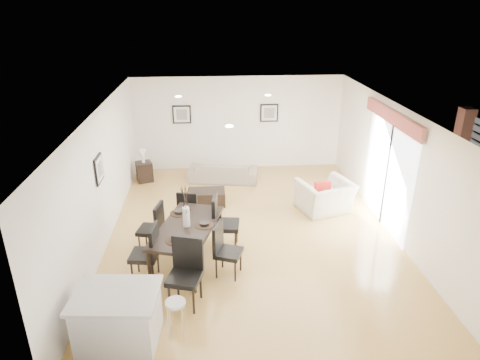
{
  "coord_description": "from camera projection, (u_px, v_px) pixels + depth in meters",
  "views": [
    {
      "loc": [
        -0.85,
        -8.0,
        4.63
      ],
      "look_at": [
        -0.21,
        0.4,
        1.09
      ],
      "focal_mm": 32.0,
      "sensor_mm": 36.0,
      "label": 1
    }
  ],
  "objects": [
    {
      "name": "ground",
      "position": [
        251.0,
        233.0,
        9.21
      ],
      "size": [
        8.0,
        8.0,
        0.0
      ],
      "primitive_type": "plane",
      "color": "tan",
      "rests_on": "ground"
    },
    {
      "name": "wall_back",
      "position": [
        238.0,
        123.0,
        12.36
      ],
      "size": [
        6.0,
        0.04,
        2.7
      ],
      "primitive_type": "cube",
      "color": "white",
      "rests_on": "ground"
    },
    {
      "name": "wall_front",
      "position": [
        286.0,
        304.0,
        5.01
      ],
      "size": [
        6.0,
        0.04,
        2.7
      ],
      "primitive_type": "cube",
      "color": "white",
      "rests_on": "ground"
    },
    {
      "name": "wall_left",
      "position": [
        102.0,
        180.0,
        8.48
      ],
      "size": [
        0.04,
        8.0,
        2.7
      ],
      "primitive_type": "cube",
      "color": "white",
      "rests_on": "ground"
    },
    {
      "name": "wall_right",
      "position": [
        395.0,
        171.0,
        8.9
      ],
      "size": [
        0.04,
        8.0,
        2.7
      ],
      "primitive_type": "cube",
      "color": "white",
      "rests_on": "ground"
    },
    {
      "name": "ceiling",
      "position": [
        253.0,
        110.0,
        8.16
      ],
      "size": [
        6.0,
        8.0,
        0.02
      ],
      "primitive_type": "cube",
      "color": "white",
      "rests_on": "wall_back"
    },
    {
      "name": "sofa",
      "position": [
        223.0,
        172.0,
        11.8
      ],
      "size": [
        1.95,
        1.02,
        0.54
      ],
      "primitive_type": "imported",
      "rotation": [
        0.0,
        0.0,
        2.98
      ],
      "color": "gray",
      "rests_on": "ground"
    },
    {
      "name": "armchair",
      "position": [
        325.0,
        196.0,
        10.06
      ],
      "size": [
        1.41,
        1.32,
        0.75
      ],
      "primitive_type": "imported",
      "rotation": [
        0.0,
        0.0,
        3.45
      ],
      "color": "silver",
      "rests_on": "ground"
    },
    {
      "name": "courtyard_plant_b",
      "position": [
        470.0,
        187.0,
        10.71
      ],
      "size": [
        0.43,
        0.43,
        0.63
      ],
      "primitive_type": "imported",
      "rotation": [
        0.0,
        0.0,
        0.26
      ],
      "color": "#395524",
      "rests_on": "ground"
    },
    {
      "name": "dining_table",
      "position": [
        187.0,
        230.0,
        7.94
      ],
      "size": [
        1.43,
        2.06,
        0.78
      ],
      "rotation": [
        0.0,
        0.0,
        -0.29
      ],
      "color": "black",
      "rests_on": "ground"
    },
    {
      "name": "dining_chair_wnear",
      "position": [
        149.0,
        250.0,
        7.5
      ],
      "size": [
        0.53,
        0.53,
        1.06
      ],
      "rotation": [
        0.0,
        0.0,
        -1.7
      ],
      "color": "black",
      "rests_on": "ground"
    },
    {
      "name": "dining_chair_wfar",
      "position": [
        154.0,
        225.0,
        8.36
      ],
      "size": [
        0.55,
        0.55,
        1.02
      ],
      "rotation": [
        0.0,
        0.0,
        -1.8
      ],
      "color": "black",
      "rests_on": "ground"
    },
    {
      "name": "dining_chair_enear",
      "position": [
        224.0,
        247.0,
        7.64
      ],
      "size": [
        0.58,
        0.58,
        1.0
      ],
      "rotation": [
        0.0,
        0.0,
        1.22
      ],
      "color": "black",
      "rests_on": "ground"
    },
    {
      "name": "dining_chair_efar",
      "position": [
        221.0,
        219.0,
        8.46
      ],
      "size": [
        0.57,
        0.57,
        1.13
      ],
      "rotation": [
        0.0,
        0.0,
        1.45
      ],
      "color": "black",
      "rests_on": "ground"
    },
    {
      "name": "dining_chair_head",
      "position": [
        186.0,
        268.0,
        6.91
      ],
      "size": [
        0.64,
        0.64,
        1.15
      ],
      "rotation": [
        0.0,
        0.0,
        -0.27
      ],
      "color": "black",
      "rests_on": "ground"
    },
    {
      "name": "dining_chair_foot",
      "position": [
        189.0,
        209.0,
        9.08
      ],
      "size": [
        0.51,
        0.51,
        0.96
      ],
      "rotation": [
        0.0,
        0.0,
        2.93
      ],
      "color": "black",
      "rests_on": "ground"
    },
    {
      "name": "vase",
      "position": [
        186.0,
        209.0,
        7.78
      ],
      "size": [
        0.86,
        1.41,
        0.8
      ],
      "color": "white",
      "rests_on": "dining_table"
    },
    {
      "name": "coffee_table",
      "position": [
        207.0,
        197.0,
        10.48
      ],
      "size": [
        0.89,
        0.53,
        0.36
      ],
      "primitive_type": "cube",
      "rotation": [
        0.0,
        0.0,
        -0.0
      ],
      "color": "black",
      "rests_on": "ground"
    },
    {
      "name": "side_table",
      "position": [
        144.0,
        172.0,
        11.79
      ],
      "size": [
        0.52,
        0.52,
        0.55
      ],
      "primitive_type": "cube",
      "rotation": [
        0.0,
        0.0,
        0.32
      ],
      "color": "black",
      "rests_on": "ground"
    },
    {
      "name": "table_lamp",
      "position": [
        143.0,
        154.0,
        11.59
      ],
      "size": [
        0.19,
        0.19,
        0.36
      ],
      "color": "white",
      "rests_on": "side_table"
    },
    {
      "name": "cushion",
      "position": [
        322.0,
        189.0,
        9.86
      ],
      "size": [
        0.38,
        0.17,
        0.37
      ],
      "primitive_type": "cube",
      "rotation": [
        0.0,
        0.0,
        3.29
      ],
      "color": "#AB1D16",
      "rests_on": "armchair"
    },
    {
      "name": "kitchen_island",
      "position": [
        118.0,
        317.0,
        6.15
      ],
      "size": [
        1.27,
        1.02,
        0.84
      ],
      "rotation": [
        0.0,
        0.0,
        -0.09
      ],
      "color": "silver",
      "rests_on": "ground"
    },
    {
      "name": "bar_stool",
      "position": [
        176.0,
        307.0,
        6.16
      ],
      "size": [
        0.3,
        0.3,
        0.65
      ],
      "color": "silver",
      "rests_on": "ground"
    },
    {
      "name": "framed_print_back_left",
      "position": [
        182.0,
        114.0,
        12.11
      ],
      "size": [
        0.52,
        0.04,
        0.52
      ],
      "color": "black",
      "rests_on": "wall_back"
    },
    {
      "name": "framed_print_back_right",
      "position": [
        269.0,
        113.0,
        12.28
      ],
      "size": [
        0.52,
        0.04,
        0.52
      ],
      "color": "black",
      "rests_on": "wall_back"
    },
    {
      "name": "framed_print_left_wall",
      "position": [
        99.0,
        169.0,
        8.18
      ],
      "size": [
        0.04,
        0.52,
        0.52
      ],
      "rotation": [
        0.0,
        0.0,
        1.57
      ],
      "color": "black",
      "rests_on": "wall_left"
    },
    {
      "name": "sliding_door",
      "position": [
        389.0,
        152.0,
        9.05
      ],
      "size": [
        0.12,
        2.7,
        2.57
      ],
      "color": "white",
      "rests_on": "wall_right"
    }
  ]
}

